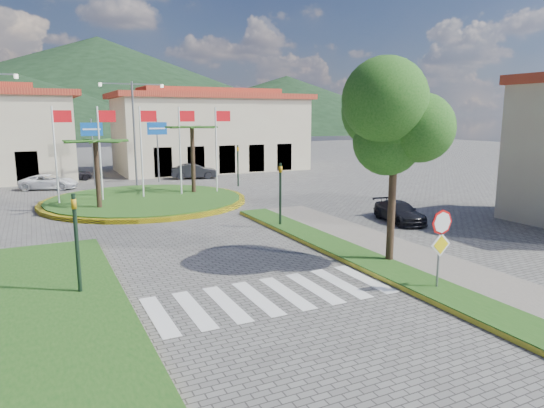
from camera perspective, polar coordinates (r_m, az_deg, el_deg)
name	(u,v)px	position (r m, az deg, el deg)	size (l,w,h in m)	color
ground	(343,352)	(12.01, 8.36, -16.87)	(160.00, 160.00, 0.00)	#585654
sidewalk_right	(462,284)	(17.09, 21.42, -8.77)	(4.00, 28.00, 0.15)	gray
verge_right	(434,289)	(16.26, 18.52, -9.51)	(1.60, 28.00, 0.18)	#1B4A15
median_left	(34,307)	(15.69, -26.24, -10.81)	(5.00, 14.00, 0.18)	#1B4A15
crosswalk	(269,296)	(15.16, -0.37, -10.75)	(8.00, 3.00, 0.01)	silver
roundabout_island	(145,200)	(31.78, -14.66, 0.47)	(12.70, 12.70, 6.00)	yellow
stop_sign	(441,237)	(15.82, 19.23, -3.67)	(0.80, 0.11, 2.65)	slate
deciduous_tree	(395,124)	(18.01, 14.31, 9.13)	(3.60, 3.60, 6.80)	black
traffic_light_left	(76,235)	(15.66, -22.04, -3.42)	(0.15, 0.18, 3.20)	black
traffic_light_right	(280,189)	(23.57, 0.99, 1.79)	(0.15, 0.18, 3.20)	black
traffic_light_far	(238,161)	(37.67, -4.04, 5.02)	(0.18, 0.15, 3.20)	black
direction_sign_west	(92,141)	(39.96, -20.37, 7.00)	(1.60, 0.14, 5.20)	slate
direction_sign_east	(157,139)	(40.78, -13.33, 7.42)	(1.60, 0.14, 5.20)	slate
street_lamp_centre	(134,128)	(39.39, -15.93, 8.61)	(4.80, 0.16, 8.00)	slate
building_right	(211,131)	(49.46, -7.22, 8.53)	(19.08, 9.54, 8.05)	#C4B194
hill_far_mid	(100,85)	(170.31, -19.57, 13.07)	(180.00, 180.00, 30.00)	black
hill_far_east	(287,104)	(162.69, 1.73, 11.68)	(120.00, 120.00, 18.00)	black
hill_near_back	(12,105)	(138.80, -28.30, 10.27)	(110.00, 110.00, 16.00)	black
white_van	(49,182)	(39.81, -24.76, 2.38)	(1.86, 4.03, 1.12)	white
car_dark_a	(68,174)	(44.23, -22.87, 3.33)	(1.49, 3.71, 1.26)	black
car_dark_b	(194,171)	(42.80, -9.13, 3.83)	(1.38, 3.96, 1.30)	black
car_side_right	(399,212)	(25.96, 14.75, -0.91)	(1.48, 3.65, 1.06)	black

